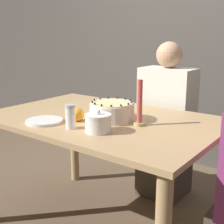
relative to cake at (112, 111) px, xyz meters
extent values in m
cube|color=#4C4742|center=(-0.09, 1.42, 0.48)|extent=(8.00, 0.05, 2.60)
cube|color=tan|center=(-0.09, 0.02, -0.07)|extent=(1.40, 0.93, 0.03)
cylinder|color=tan|center=(-0.73, 0.42, -0.45)|extent=(0.07, 0.07, 0.73)
cylinder|color=tan|center=(0.55, 0.42, -0.45)|extent=(0.07, 0.07, 0.73)
cylinder|color=white|center=(0.00, 0.00, 0.00)|extent=(0.26, 0.26, 0.10)
cylinder|color=beige|center=(0.00, 0.00, 0.05)|extent=(0.25, 0.25, 0.01)
sphere|color=#191E3D|center=(0.12, 0.00, 0.06)|extent=(0.01, 0.01, 0.01)
sphere|color=#191E3D|center=(0.10, 0.05, 0.06)|extent=(0.01, 0.01, 0.01)
sphere|color=#191E3D|center=(0.07, 0.09, 0.06)|extent=(0.01, 0.01, 0.01)
sphere|color=#191E3D|center=(0.01, 0.11, 0.06)|extent=(0.01, 0.01, 0.01)
sphere|color=#191E3D|center=(-0.04, 0.11, 0.06)|extent=(0.01, 0.01, 0.01)
sphere|color=#191E3D|center=(-0.09, 0.08, 0.06)|extent=(0.01, 0.01, 0.01)
sphere|color=#191E3D|center=(-0.11, 0.03, 0.06)|extent=(0.01, 0.01, 0.01)
sphere|color=#191E3D|center=(-0.11, -0.03, 0.06)|extent=(0.01, 0.01, 0.01)
sphere|color=#191E3D|center=(-0.09, -0.08, 0.06)|extent=(0.01, 0.01, 0.01)
sphere|color=#191E3D|center=(-0.04, -0.11, 0.06)|extent=(0.01, 0.01, 0.01)
sphere|color=#191E3D|center=(0.01, -0.11, 0.06)|extent=(0.01, 0.01, 0.01)
sphere|color=#191E3D|center=(0.07, -0.09, 0.06)|extent=(0.01, 0.01, 0.01)
sphere|color=#191E3D|center=(0.10, -0.05, 0.06)|extent=(0.01, 0.01, 0.01)
cylinder|color=white|center=(0.08, -0.23, -0.01)|extent=(0.14, 0.14, 0.08)
cylinder|color=white|center=(0.08, -0.23, 0.04)|extent=(0.14, 0.14, 0.01)
sphere|color=white|center=(0.08, -0.23, 0.05)|extent=(0.02, 0.02, 0.02)
cylinder|color=white|center=(-0.08, -0.27, 0.00)|extent=(0.05, 0.05, 0.11)
cylinder|color=silver|center=(-0.08, -0.27, 0.07)|extent=(0.06, 0.06, 0.02)
cylinder|color=white|center=(-0.29, -0.27, -0.05)|extent=(0.21, 0.21, 0.01)
cylinder|color=white|center=(-0.29, -0.27, -0.04)|extent=(0.21, 0.21, 0.01)
cylinder|color=tan|center=(0.19, 0.00, -0.05)|extent=(0.06, 0.06, 0.02)
cylinder|color=#CC4C47|center=(0.19, 0.00, 0.08)|extent=(0.03, 0.03, 0.24)
sphere|color=orange|center=(-0.20, 0.23, -0.02)|extent=(0.07, 0.07, 0.07)
sphere|color=orange|center=(-0.15, -0.14, -0.01)|extent=(0.08, 0.08, 0.08)
cube|color=#473D33|center=(0.01, 0.68, -0.59)|extent=(0.34, 0.34, 0.45)
cube|color=silver|center=(0.01, 0.68, -0.08)|extent=(0.40, 0.24, 0.56)
sphere|color=tan|center=(0.01, 0.68, 0.29)|extent=(0.19, 0.19, 0.19)
camera|label=1|loc=(1.07, -1.42, 0.44)|focal=50.00mm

